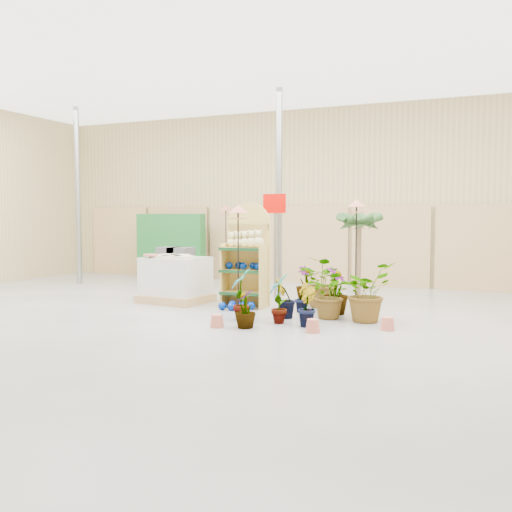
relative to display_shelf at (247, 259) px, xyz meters
The scene contains 24 objects.
room 1.59m from the display_shelf, 88.37° to the right, with size 15.20×12.10×4.70m.
display_shelf is the anchor object (origin of this frame).
teddy_bears 0.37m from the display_shelf, 71.76° to the right, with size 0.75×0.21×0.33m.
gazing_balls_shelf 0.18m from the display_shelf, 90.00° to the right, with size 0.74×0.25×0.14m.
gazing_balls_floor 0.99m from the display_shelf, 88.42° to the right, with size 0.63×0.39×0.15m.
pallet_stack 1.60m from the display_shelf, behind, with size 1.40×1.21×0.95m.
charcoal_planters 3.13m from the display_shelf, 147.16° to the left, with size 0.80×0.50×1.00m.
trellis_stock 5.06m from the display_shelf, 138.21° to the left, with size 2.00×0.30×1.80m, color #195D25.
offer_sign 1.33m from the display_shelf, 83.75° to the left, with size 0.50×0.08×2.20m.
bird_table_front 1.34m from the display_shelf, 75.03° to the right, with size 0.34×0.34×1.93m.
bird_table_right 2.30m from the display_shelf, ahead, with size 0.34×0.34×2.04m.
bird_table_back 3.76m from the display_shelf, 122.37° to the left, with size 0.34×0.34×2.02m.
palm 2.32m from the display_shelf, 28.56° to the left, with size 0.70×0.70×1.90m.
potted_plant_0 1.57m from the display_shelf, 70.18° to the right, with size 0.46×0.31×0.87m, color #24491E.
potted_plant_1 1.62m from the display_shelf, 41.21° to the right, with size 0.38×0.30×0.69m, color #24491E.
potted_plant_2 2.06m from the display_shelf, 20.71° to the right, with size 0.74×0.64×0.82m, color #24491E.
potted_plant_3 1.90m from the display_shelf, ahead, with size 0.46×0.46×0.83m, color #24491E.
potted_plant_5 1.39m from the display_shelf, 12.62° to the right, with size 0.30×0.24×0.54m, color #24491E.
potted_plant_6 1.53m from the display_shelf, 17.12° to the left, with size 0.87×0.76×0.97m, color #24491E.
potted_plant_7 2.27m from the display_shelf, 66.88° to the right, with size 0.33×0.33×0.60m, color #24491E.
potted_plant_8 1.94m from the display_shelf, 50.23° to the right, with size 0.43×0.29×0.82m, color #24491E.
potted_plant_9 2.36m from the display_shelf, 41.89° to the right, with size 0.35×0.28×0.63m, color #24491E.
potted_plant_10 2.60m from the display_shelf, 16.30° to the right, with size 0.88×0.76×0.98m, color #24491E.
potted_plant_11 1.49m from the display_shelf, 53.03° to the left, with size 0.40×0.40×0.71m, color #24491E.
Camera 1 is at (4.40, -8.18, 1.74)m, focal length 40.00 mm.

